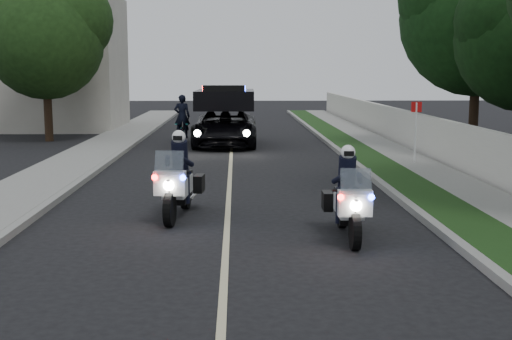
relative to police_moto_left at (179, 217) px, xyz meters
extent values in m
plane|color=black|center=(1.05, -3.90, 0.00)|extent=(120.00, 120.00, 0.00)
cube|color=gray|center=(5.15, 6.10, 0.07)|extent=(0.20, 60.00, 0.15)
cube|color=#193814|center=(5.85, 6.10, 0.08)|extent=(1.20, 60.00, 0.16)
cube|color=gray|center=(7.15, 6.10, 0.08)|extent=(1.40, 60.00, 0.16)
cube|color=beige|center=(8.15, 6.10, 0.75)|extent=(0.22, 60.00, 1.50)
cube|color=gray|center=(-3.05, 6.10, 0.07)|extent=(0.20, 60.00, 0.15)
cube|color=gray|center=(-4.15, 6.10, 0.08)|extent=(2.00, 60.00, 0.16)
cube|color=#A8A396|center=(-8.95, 22.10, 3.50)|extent=(8.00, 6.00, 7.00)
cube|color=#BFB78C|center=(1.05, 6.10, 0.00)|extent=(0.12, 50.00, 0.01)
imported|color=black|center=(0.78, 13.79, 0.00)|extent=(2.68, 5.61, 2.71)
imported|color=black|center=(-1.11, 15.04, 0.00)|extent=(0.59, 1.64, 0.85)
imported|color=black|center=(-1.11, 15.04, 0.00)|extent=(0.69, 0.47, 1.88)
camera|label=1|loc=(1.24, -14.08, 3.10)|focal=46.96mm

